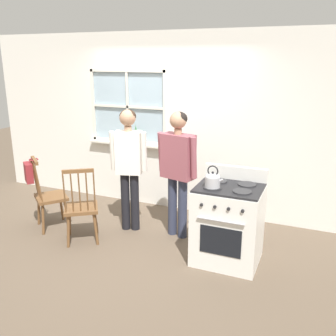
# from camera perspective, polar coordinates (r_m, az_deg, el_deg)

# --- Properties ---
(ground_plane) EXTENTS (16.00, 16.00, 0.00)m
(ground_plane) POSITION_cam_1_polar(r_m,az_deg,el_deg) (4.98, -6.22, -11.33)
(ground_plane) COLOR brown
(wall_back) EXTENTS (6.40, 0.16, 2.70)m
(wall_back) POSITION_cam_1_polar(r_m,az_deg,el_deg) (5.74, 0.57, 6.59)
(wall_back) COLOR silver
(wall_back) RESTS_ON ground_plane
(chair_by_window) EXTENTS (0.58, 0.58, 1.02)m
(chair_by_window) POSITION_cam_1_polar(r_m,az_deg,el_deg) (5.47, -17.62, -4.23)
(chair_by_window) COLOR brown
(chair_by_window) RESTS_ON ground_plane
(chair_near_wall) EXTENTS (0.57, 0.57, 1.02)m
(chair_near_wall) POSITION_cam_1_polar(r_m,az_deg,el_deg) (4.96, -13.10, -6.01)
(chair_near_wall) COLOR brown
(chair_near_wall) RESTS_ON ground_plane
(person_elderly_left) EXTENTS (0.50, 0.30, 1.67)m
(person_elderly_left) POSITION_cam_1_polar(r_m,az_deg,el_deg) (5.02, -5.99, 1.42)
(person_elderly_left) COLOR black
(person_elderly_left) RESTS_ON ground_plane
(person_teen_center) EXTENTS (0.59, 0.31, 1.67)m
(person_teen_center) POSITION_cam_1_polar(r_m,az_deg,el_deg) (4.80, 1.50, 0.90)
(person_teen_center) COLOR #2D3347
(person_teen_center) RESTS_ON ground_plane
(stove) EXTENTS (0.74, 0.68, 1.08)m
(stove) POSITION_cam_1_polar(r_m,az_deg,el_deg) (4.43, 9.14, -8.32)
(stove) COLOR white
(stove) RESTS_ON ground_plane
(kettle) EXTENTS (0.21, 0.17, 0.25)m
(kettle) POSITION_cam_1_polar(r_m,az_deg,el_deg) (4.15, 6.81, -1.76)
(kettle) COLOR #B7B7BC
(kettle) RESTS_ON stove
(potted_plant) EXTENTS (0.12, 0.11, 0.32)m
(potted_plant) POSITION_cam_1_polar(r_m,az_deg,el_deg) (5.94, -4.92, 4.75)
(potted_plant) COLOR beige
(potted_plant) RESTS_ON wall_back
(handbag) EXTENTS (0.25, 0.25, 0.31)m
(handbag) POSITION_cam_1_polar(r_m,az_deg,el_deg) (5.32, -20.45, -0.58)
(handbag) COLOR maroon
(handbag) RESTS_ON chair_by_window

